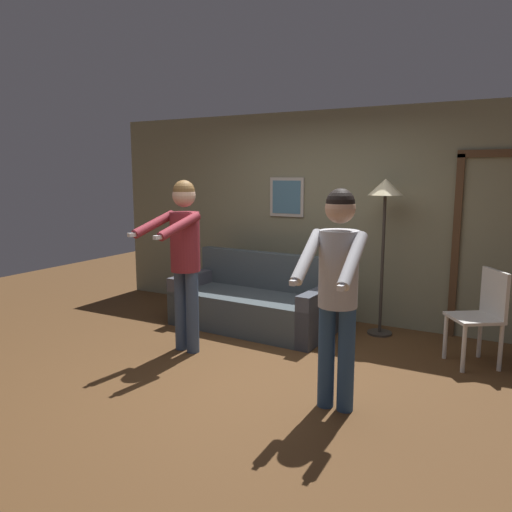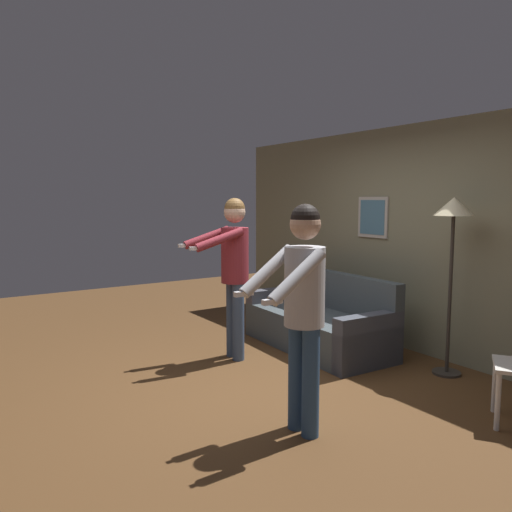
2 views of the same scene
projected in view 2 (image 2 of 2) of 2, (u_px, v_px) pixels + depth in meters
ground_plane at (267, 383)px, 4.77m from camera, size 12.00×12.00×0.00m
back_wall_assembly at (414, 239)px, 5.72m from camera, size 6.40×0.10×2.60m
couch at (320, 324)px, 5.90m from camera, size 1.94×0.94×0.87m
torchiere_lamp at (453, 223)px, 4.86m from camera, size 0.38×0.38×1.77m
person_standing_left at (233, 261)px, 5.41m from camera, size 0.48×0.75×1.77m
person_standing_right at (303, 297)px, 3.65m from camera, size 0.44×0.65×1.72m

